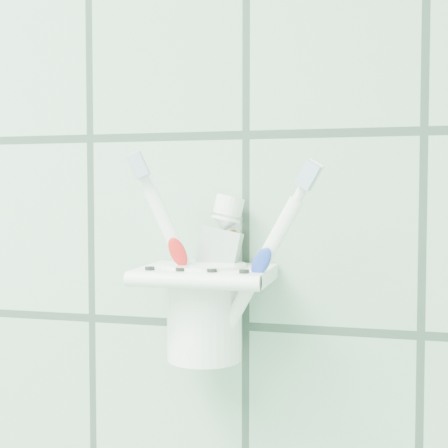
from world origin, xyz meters
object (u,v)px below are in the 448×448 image
(holder_bracket, at_px, (206,276))
(toothbrush_blue, at_px, (212,240))
(toothpaste_tube, at_px, (198,259))
(toothbrush_pink, at_px, (223,243))
(toothbrush_orange, at_px, (213,244))
(cup, at_px, (204,307))

(holder_bracket, relative_size, toothbrush_blue, 0.59)
(toothpaste_tube, bearing_deg, toothbrush_pink, -13.63)
(holder_bracket, distance_m, toothbrush_blue, 0.04)
(holder_bracket, relative_size, toothbrush_pink, 0.61)
(toothbrush_pink, height_order, toothpaste_tube, toothbrush_pink)
(toothbrush_blue, height_order, toothbrush_orange, toothbrush_blue)
(holder_bracket, xyz_separation_m, cup, (-0.00, 0.00, -0.03))
(holder_bracket, relative_size, cup, 1.32)
(cup, bearing_deg, toothbrush_pink, -4.86)
(toothbrush_blue, bearing_deg, holder_bracket, 116.83)
(holder_bracket, height_order, toothbrush_pink, toothbrush_pink)
(toothbrush_orange, bearing_deg, cup, 146.06)
(toothbrush_orange, xyz_separation_m, toothpaste_tube, (-0.02, 0.02, -0.02))
(toothbrush_orange, bearing_deg, toothbrush_pink, 59.16)
(toothbrush_pink, bearing_deg, toothbrush_orange, -142.18)
(holder_bracket, distance_m, toothbrush_pink, 0.03)
(cup, relative_size, toothpaste_tube, 0.58)
(toothbrush_orange, bearing_deg, toothbrush_blue, -106.92)
(toothpaste_tube, bearing_deg, holder_bracket, -39.88)
(toothbrush_pink, height_order, toothbrush_orange, same)
(cup, xyz_separation_m, toothbrush_blue, (0.01, -0.01, 0.06))
(toothbrush_pink, xyz_separation_m, toothpaste_tube, (-0.03, 0.01, -0.02))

